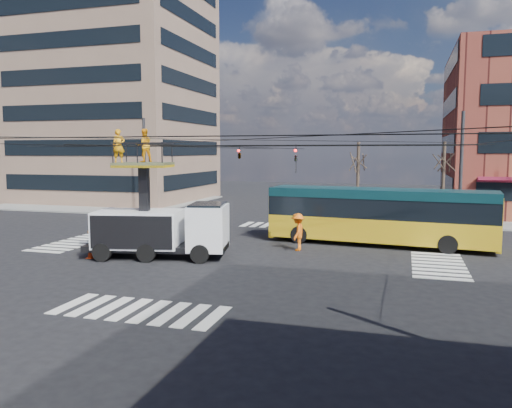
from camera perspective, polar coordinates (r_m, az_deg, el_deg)
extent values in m
plane|color=black|center=(26.34, -2.24, -5.59)|extent=(120.00, 120.00, 0.00)
cube|color=slate|center=(54.32, -16.18, 0.24)|extent=(18.00, 18.00, 0.12)
cube|color=#7F6250|center=(57.96, -15.82, 15.42)|extent=(18.00, 16.00, 30.00)
cube|color=black|center=(50.63, -20.27, 2.28)|extent=(15.30, 0.12, 1.50)
cube|color=black|center=(52.99, -7.17, 2.76)|extent=(0.12, 13.60, 1.50)
cube|color=black|center=(50.54, -20.41, 6.05)|extent=(15.30, 0.12, 1.50)
cube|color=black|center=(52.91, -7.22, 6.36)|extent=(0.12, 13.60, 1.50)
cube|color=black|center=(50.68, -20.54, 9.82)|extent=(15.30, 0.12, 1.50)
cube|color=black|center=(53.04, -7.27, 9.96)|extent=(0.12, 13.60, 1.50)
cube|color=black|center=(51.03, -20.69, 13.56)|extent=(15.30, 0.12, 1.50)
cube|color=black|center=(53.38, -7.32, 13.54)|extent=(0.12, 13.60, 1.50)
cube|color=black|center=(51.60, -20.83, 17.22)|extent=(15.30, 0.12, 1.50)
cube|color=black|center=(53.92, -7.37, 17.05)|extent=(0.12, 13.60, 1.50)
cube|color=black|center=(52.37, -20.97, 20.79)|extent=(15.30, 0.12, 1.50)
cube|color=black|center=(54.66, -7.42, 20.48)|extent=(0.12, 13.60, 1.50)
cube|color=black|center=(48.63, 20.91, 2.26)|extent=(0.12, 13.60, 1.58)
cube|color=black|center=(48.55, 21.07, 6.38)|extent=(0.12, 13.60, 1.57)
cube|color=black|center=(48.72, 21.22, 10.50)|extent=(0.12, 13.60, 1.57)
cube|color=black|center=(49.15, 21.38, 14.56)|extent=(0.12, 13.60, 1.57)
cylinder|color=#2D2D30|center=(36.61, 22.37, 3.53)|extent=(0.24, 0.24, 8.00)
cylinder|color=#2D2D30|center=(41.73, -12.61, 4.09)|extent=(0.24, 0.24, 8.00)
cylinder|color=black|center=(37.36, 3.73, 6.62)|extent=(24.00, 0.03, 0.03)
cylinder|color=black|center=(31.79, -23.34, 6.25)|extent=(0.03, 24.00, 0.03)
cylinder|color=black|center=(14.97, -17.47, 7.30)|extent=(24.00, 0.03, 0.03)
cylinder|color=black|center=(24.68, 25.28, 6.38)|extent=(0.03, 24.00, 0.03)
cylinder|color=black|center=(25.81, -2.29, 7.35)|extent=(24.02, 24.02, 0.03)
cylinder|color=black|center=(25.81, -2.29, 7.35)|extent=(24.02, 24.02, 0.03)
cylinder|color=black|center=(24.67, -3.20, 6.71)|extent=(24.00, 0.03, 0.03)
cylinder|color=black|center=(26.94, -1.45, 6.66)|extent=(24.00, 0.03, 0.03)
cylinder|color=black|center=(26.21, -4.78, 6.44)|extent=(0.03, 24.00, 0.03)
cylinder|color=black|center=(25.44, 0.29, 6.47)|extent=(0.03, 24.00, 0.03)
imported|color=black|center=(28.03, 4.59, 5.59)|extent=(0.16, 0.20, 1.00)
imported|color=black|center=(31.02, -1.91, 6.11)|extent=(0.26, 1.24, 0.50)
cylinder|color=#382B21|center=(38.13, 11.56, 2.44)|extent=(0.24, 0.24, 6.00)
cylinder|color=#382B21|center=(38.07, 20.59, 2.17)|extent=(0.24, 0.24, 6.00)
cube|color=black|center=(25.62, -11.22, -4.78)|extent=(7.30, 3.59, 0.30)
cube|color=white|center=(24.86, -5.49, -2.68)|extent=(2.25, 2.72, 2.20)
cube|color=black|center=(24.75, -5.51, -0.85)|extent=(2.04, 2.58, 0.80)
cube|color=white|center=(25.73, -13.19, -2.74)|extent=(4.62, 3.31, 1.80)
cylinder|color=black|center=(23.98, -6.43, -5.68)|extent=(0.95, 0.53, 0.90)
cylinder|color=black|center=(26.20, -5.45, -4.67)|extent=(0.95, 0.53, 0.90)
cylinder|color=black|center=(24.61, -12.41, -5.48)|extent=(0.95, 0.53, 0.90)
cylinder|color=black|center=(26.78, -10.95, -4.52)|extent=(0.95, 0.53, 0.90)
cylinder|color=black|center=(25.35, -17.18, -5.28)|extent=(0.95, 0.53, 0.90)
cylinder|color=black|center=(27.45, -15.39, -4.37)|extent=(0.95, 0.53, 0.90)
cube|color=black|center=(25.45, -12.64, 0.81)|extent=(0.53, 0.53, 3.30)
cube|color=#475030|center=(25.36, -12.72, 4.52)|extent=(2.98, 2.59, 0.12)
cube|color=yellow|center=(25.36, -12.71, 4.25)|extent=(2.98, 2.59, 0.12)
imported|color=#FFA410|center=(25.47, -15.42, 6.43)|extent=(0.71, 0.67, 1.63)
imported|color=#FFA410|center=(25.90, -12.67, 6.54)|extent=(1.03, 1.02, 1.68)
cube|color=gold|center=(29.18, 13.85, -2.73)|extent=(12.61, 3.84, 1.30)
cube|color=black|center=(29.02, 13.91, -0.39)|extent=(12.60, 3.79, 1.10)
cube|color=#0A2A30|center=(28.95, 13.95, 1.19)|extent=(12.61, 3.84, 0.50)
cube|color=gold|center=(30.58, 2.50, -0.94)|extent=(0.50, 2.48, 2.80)
cube|color=gold|center=(28.84, 25.97, -1.96)|extent=(0.50, 2.48, 2.80)
cube|color=black|center=(30.75, 2.40, -3.06)|extent=(0.41, 2.60, 0.30)
cube|color=gold|center=(30.42, 2.69, 1.39)|extent=(0.26, 1.60, 0.35)
cylinder|color=black|center=(29.07, 4.97, -3.51)|extent=(1.03, 0.40, 1.00)
cylinder|color=black|center=(31.30, 6.27, -2.84)|extent=(1.03, 0.40, 1.00)
cylinder|color=black|center=(27.78, 21.09, -4.33)|extent=(1.03, 0.40, 1.00)
cylinder|color=black|center=(30.11, 21.20, -3.56)|extent=(1.03, 0.40, 1.00)
cone|color=red|center=(26.29, -18.36, -5.07)|extent=(0.36, 0.36, 0.76)
imported|color=orange|center=(28.75, -18.11, -2.97)|extent=(0.67, 1.19, 1.91)
imported|color=orange|center=(26.89, 4.81, -3.19)|extent=(0.75, 1.30, 2.01)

